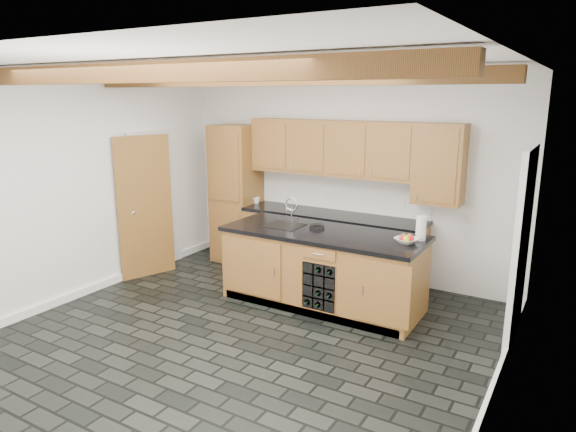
{
  "coord_description": "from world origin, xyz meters",
  "views": [
    {
      "loc": [
        2.99,
        -4.05,
        2.54
      ],
      "look_at": [
        0.1,
        0.8,
        1.2
      ],
      "focal_mm": 32.0,
      "sensor_mm": 36.0,
      "label": 1
    }
  ],
  "objects_px": {
    "kitchen_scale": "(317,226)",
    "paper_towel": "(421,228)",
    "fruit_bowl": "(406,240)",
    "island": "(323,268)"
  },
  "relations": [
    {
      "from": "island",
      "to": "kitchen_scale",
      "type": "relative_size",
      "value": 12.71
    },
    {
      "from": "island",
      "to": "fruit_bowl",
      "type": "relative_size",
      "value": 10.05
    },
    {
      "from": "fruit_bowl",
      "to": "island",
      "type": "bearing_deg",
      "value": -177.65
    },
    {
      "from": "kitchen_scale",
      "to": "fruit_bowl",
      "type": "relative_size",
      "value": 0.79
    },
    {
      "from": "kitchen_scale",
      "to": "paper_towel",
      "type": "relative_size",
      "value": 0.7
    },
    {
      "from": "fruit_bowl",
      "to": "paper_towel",
      "type": "xyz_separation_m",
      "value": [
        0.1,
        0.2,
        0.11
      ]
    },
    {
      "from": "island",
      "to": "kitchen_scale",
      "type": "xyz_separation_m",
      "value": [
        -0.15,
        0.12,
        0.49
      ]
    },
    {
      "from": "fruit_bowl",
      "to": "kitchen_scale",
      "type": "bearing_deg",
      "value": 176.24
    },
    {
      "from": "island",
      "to": "paper_towel",
      "type": "relative_size",
      "value": 8.91
    },
    {
      "from": "island",
      "to": "paper_towel",
      "type": "bearing_deg",
      "value": 12.21
    }
  ]
}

